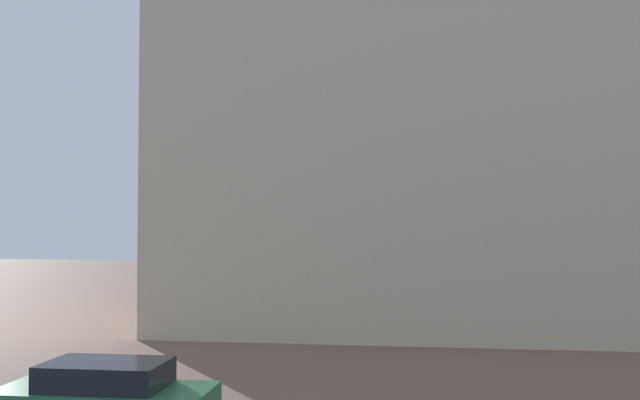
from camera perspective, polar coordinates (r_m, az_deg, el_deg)
name	(u,v)px	position (r m, az deg, el deg)	size (l,w,h in m)	color
landmark_building	(434,53)	(31.86, 9.46, 11.95)	(22.53, 14.74, 39.05)	beige
car_green	(106,399)	(15.13, -17.38, -15.46)	(4.35, 1.99, 1.44)	#287042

